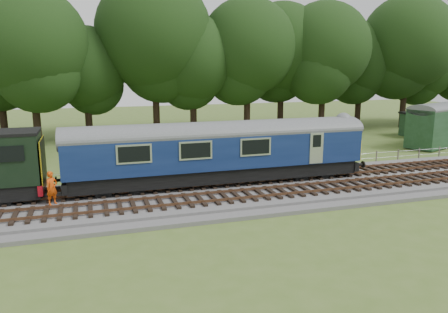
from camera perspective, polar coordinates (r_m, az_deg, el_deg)
name	(u,v)px	position (r m, az deg, el deg)	size (l,w,h in m)	color
ground	(283,190)	(26.87, 7.67, -4.33)	(120.00, 120.00, 0.00)	#4B6625
ballast	(283,187)	(26.83, 7.68, -3.97)	(70.00, 7.00, 0.35)	#4C4C4F
track_north	(273,178)	(27.99, 6.48, -2.76)	(67.20, 2.40, 0.21)	black
track_south	(295,190)	(25.38, 9.23, -4.36)	(67.20, 2.40, 0.21)	black
fence	(255,173)	(30.86, 4.13, -2.15)	(64.00, 0.12, 1.00)	#6B6054
tree_line	(196,136)	(47.25, -3.71, 2.70)	(70.00, 8.00, 18.00)	black
dmu_railcar	(219,147)	(26.28, -0.62, 1.25)	(18.05, 2.86, 3.88)	black
worker	(52,188)	(24.22, -21.57, -3.84)	(0.64, 0.42, 1.75)	#E54B0C
shed	(419,124)	(50.98, 24.15, 3.84)	(3.22, 3.22, 2.57)	#18351A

